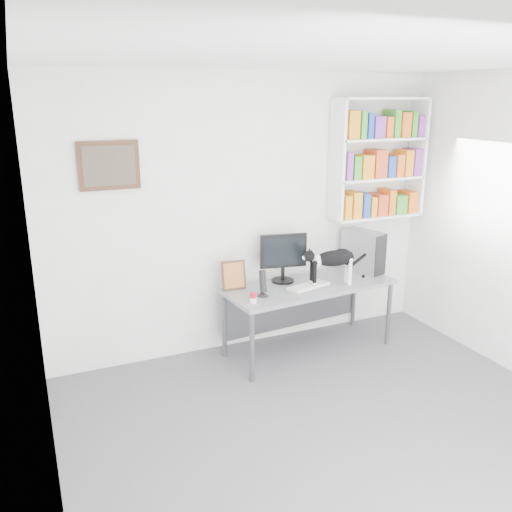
% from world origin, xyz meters
% --- Properties ---
extents(room, '(4.01, 4.01, 2.70)m').
position_xyz_m(room, '(0.00, 0.00, 1.35)').
color(room, '#55555A').
rests_on(room, ground).
extents(bookshelf, '(1.03, 0.28, 1.24)m').
position_xyz_m(bookshelf, '(1.40, 1.85, 1.85)').
color(bookshelf, white).
rests_on(bookshelf, room).
extents(wall_art, '(0.52, 0.04, 0.42)m').
position_xyz_m(wall_art, '(-1.30, 1.97, 1.90)').
color(wall_art, '#4C2C18').
rests_on(wall_art, room).
extents(desk, '(1.74, 0.81, 0.70)m').
position_xyz_m(desk, '(0.47, 1.57, 0.35)').
color(desk, slate).
rests_on(desk, room).
extents(monitor, '(0.50, 0.30, 0.50)m').
position_xyz_m(monitor, '(0.26, 1.74, 0.95)').
color(monitor, black).
rests_on(monitor, desk).
extents(keyboard, '(0.45, 0.26, 0.03)m').
position_xyz_m(keyboard, '(0.41, 1.48, 0.72)').
color(keyboard, silver).
rests_on(keyboard, desk).
extents(pc_tower, '(0.32, 0.47, 0.43)m').
position_xyz_m(pc_tower, '(1.18, 1.71, 0.92)').
color(pc_tower, '#A2A2A7').
rests_on(pc_tower, desk).
extents(speaker, '(0.11, 0.11, 0.26)m').
position_xyz_m(speaker, '(-0.09, 1.45, 0.83)').
color(speaker, black).
rests_on(speaker, desk).
extents(leaning_print, '(0.24, 0.11, 0.29)m').
position_xyz_m(leaning_print, '(-0.26, 1.74, 0.85)').
color(leaning_print, '#4C2C18').
rests_on(leaning_print, desk).
extents(soup_can, '(0.07, 0.07, 0.09)m').
position_xyz_m(soup_can, '(-0.23, 1.34, 0.75)').
color(soup_can, red).
rests_on(soup_can, desk).
extents(cat, '(0.61, 0.23, 0.37)m').
position_xyz_m(cat, '(0.65, 1.45, 0.89)').
color(cat, black).
rests_on(cat, desk).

